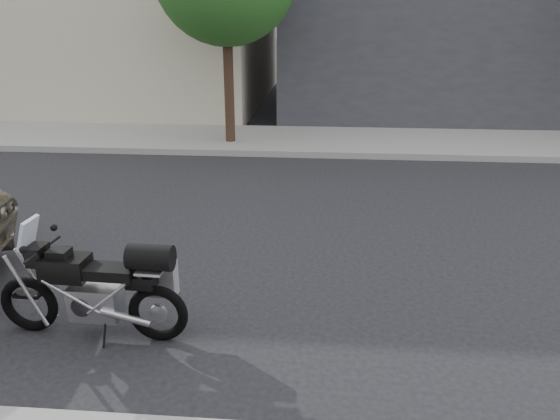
# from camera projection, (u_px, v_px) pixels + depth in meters

# --- Properties ---
(ground) EXTENTS (120.00, 120.00, 0.00)m
(ground) POSITION_uv_depth(u_px,v_px,m) (295.00, 242.00, 8.22)
(ground) COLOR black
(ground) RESTS_ON ground
(far_sidewalk) EXTENTS (44.00, 3.00, 0.15)m
(far_sidewalk) POSITION_uv_depth(u_px,v_px,m) (309.00, 141.00, 14.28)
(far_sidewalk) COLOR gray
(far_sidewalk) RESTS_ON ground
(far_building_dark) EXTENTS (16.00, 11.00, 7.00)m
(far_building_dark) POSITION_uv_depth(u_px,v_px,m) (518.00, 4.00, 19.09)
(far_building_dark) COLOR #2D2D33
(far_building_dark) RESTS_ON ground
(motorcycle) EXTENTS (2.09, 0.67, 1.32)m
(motorcycle) POSITION_uv_depth(u_px,v_px,m) (103.00, 287.00, 5.70)
(motorcycle) COLOR black
(motorcycle) RESTS_ON ground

